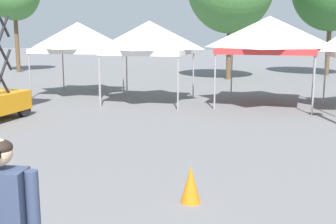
{
  "coord_description": "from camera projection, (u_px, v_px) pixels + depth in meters",
  "views": [
    {
      "loc": [
        1.41,
        -1.5,
        2.61
      ],
      "look_at": [
        -0.38,
        5.33,
        1.3
      ],
      "focal_mm": 44.81,
      "sensor_mm": 36.0,
      "label": 1
    }
  ],
  "objects": [
    {
      "name": "canopy_tent_behind_right",
      "position": [
        78.0,
        37.0,
        18.05
      ],
      "size": [
        3.3,
        3.3,
        3.13
      ],
      "color": "#9E9EA3",
      "rests_on": "ground"
    },
    {
      "name": "canopy_tent_far_right",
      "position": [
        269.0,
        35.0,
        15.34
      ],
      "size": [
        3.67,
        3.67,
        3.27
      ],
      "color": "#9E9EA3",
      "rests_on": "ground"
    },
    {
      "name": "canopy_tent_right_of_center",
      "position": [
        149.0,
        38.0,
        15.94
      ],
      "size": [
        3.09,
        3.09,
        3.12
      ],
      "color": "#9E9EA3",
      "rests_on": "ground"
    },
    {
      "name": "traffic_cone_near_barrier",
      "position": [
        191.0,
        184.0,
        6.57
      ],
      "size": [
        0.32,
        0.32,
        0.59
      ],
      "primitive_type": "cone",
      "color": "orange",
      "rests_on": "ground"
    }
  ]
}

